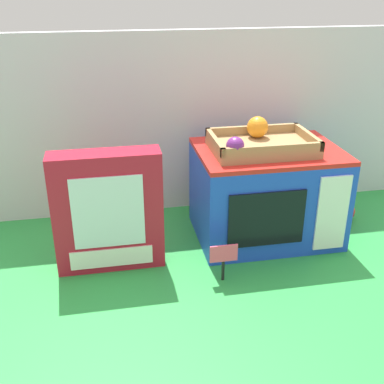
% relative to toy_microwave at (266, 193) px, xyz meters
% --- Properties ---
extents(ground_plane, '(1.70, 1.70, 0.00)m').
position_rel_toy_microwave_xyz_m(ground_plane, '(-0.21, -0.06, -0.13)').
color(ground_plane, green).
rests_on(ground_plane, ground).
extents(display_back_panel, '(1.61, 0.03, 0.56)m').
position_rel_toy_microwave_xyz_m(display_back_panel, '(-0.21, 0.24, 0.15)').
color(display_back_panel, silver).
rests_on(display_back_panel, ground).
extents(toy_microwave, '(0.39, 0.29, 0.26)m').
position_rel_toy_microwave_xyz_m(toy_microwave, '(0.00, 0.00, 0.00)').
color(toy_microwave, blue).
rests_on(toy_microwave, ground).
extents(food_groups_crate, '(0.27, 0.19, 0.08)m').
position_rel_toy_microwave_xyz_m(food_groups_crate, '(-0.03, -0.01, 0.15)').
color(food_groups_crate, '#A37F51').
rests_on(food_groups_crate, toy_microwave).
extents(cookie_set_box, '(0.27, 0.08, 0.31)m').
position_rel_toy_microwave_xyz_m(cookie_set_box, '(-0.45, -0.08, 0.02)').
color(cookie_set_box, '#B2192D').
rests_on(cookie_set_box, ground).
extents(price_sign, '(0.07, 0.01, 0.10)m').
position_rel_toy_microwave_xyz_m(price_sign, '(-0.18, -0.21, -0.07)').
color(price_sign, black).
rests_on(price_sign, ground).
extents(loose_toy_apple, '(0.06, 0.06, 0.06)m').
position_rel_toy_microwave_xyz_m(loose_toy_apple, '(0.28, 0.04, -0.10)').
color(loose_toy_apple, red).
rests_on(loose_toy_apple, ground).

